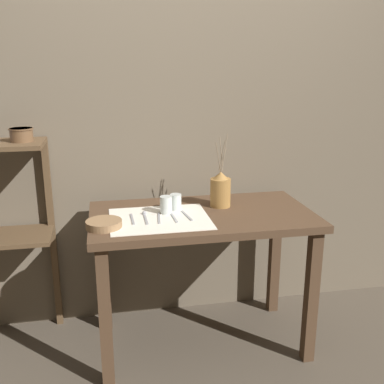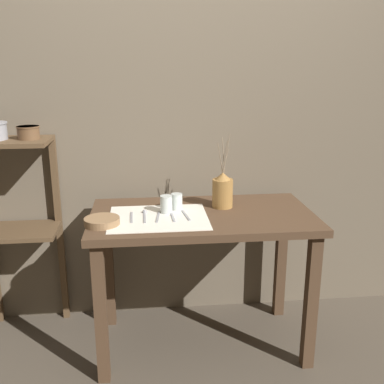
# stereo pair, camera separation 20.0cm
# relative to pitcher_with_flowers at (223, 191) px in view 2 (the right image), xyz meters

# --- Properties ---
(ground_plane) EXTENTS (12.00, 12.00, 0.00)m
(ground_plane) POSITION_rel_pitcher_with_flowers_xyz_m (-0.13, -0.10, -0.89)
(ground_plane) COLOR brown
(stone_wall_back) EXTENTS (7.00, 0.06, 2.40)m
(stone_wall_back) POSITION_rel_pitcher_with_flowers_xyz_m (-0.13, 0.34, 0.31)
(stone_wall_back) COLOR #6B5E4C
(stone_wall_back) RESTS_ON ground_plane
(wooden_table) EXTENTS (1.19, 0.65, 0.79)m
(wooden_table) POSITION_rel_pitcher_with_flowers_xyz_m (-0.13, -0.10, -0.22)
(wooden_table) COLOR #4C3523
(wooden_table) RESTS_ON ground_plane
(wooden_shelf_unit) EXTENTS (0.45, 0.31, 1.17)m
(wooden_shelf_unit) POSITION_rel_pitcher_with_flowers_xyz_m (-1.16, 0.18, -0.08)
(wooden_shelf_unit) COLOR brown
(wooden_shelf_unit) RESTS_ON ground_plane
(linen_cloth) EXTENTS (0.51, 0.42, 0.00)m
(linen_cloth) POSITION_rel_pitcher_with_flowers_xyz_m (-0.36, -0.15, -0.09)
(linen_cloth) COLOR silver
(linen_cloth) RESTS_ON wooden_table
(pitcher_with_flowers) EXTENTS (0.11, 0.11, 0.41)m
(pitcher_with_flowers) POSITION_rel_pitcher_with_flowers_xyz_m (0.00, 0.00, 0.00)
(pitcher_with_flowers) COLOR olive
(pitcher_with_flowers) RESTS_ON wooden_table
(wooden_bowl) EXTENTS (0.18, 0.18, 0.04)m
(wooden_bowl) POSITION_rel_pitcher_with_flowers_xyz_m (-0.64, -0.22, -0.07)
(wooden_bowl) COLOR #8E6B47
(wooden_bowl) RESTS_ON wooden_table
(glass_tumbler_near) EXTENTS (0.07, 0.07, 0.09)m
(glass_tumbler_near) POSITION_rel_pitcher_with_flowers_xyz_m (-0.32, -0.07, -0.04)
(glass_tumbler_near) COLOR silver
(glass_tumbler_near) RESTS_ON wooden_table
(glass_tumbler_far) EXTENTS (0.06, 0.06, 0.09)m
(glass_tumbler_far) POSITION_rel_pitcher_with_flowers_xyz_m (-0.26, -0.03, -0.05)
(glass_tumbler_far) COLOR silver
(glass_tumbler_far) RESTS_ON wooden_table
(fork_inner) EXTENTS (0.01, 0.17, 0.00)m
(fork_inner) POSITION_rel_pitcher_with_flowers_xyz_m (-0.50, -0.14, -0.09)
(fork_inner) COLOR #939399
(fork_inner) RESTS_ON wooden_table
(spoon_outer) EXTENTS (0.02, 0.18, 0.02)m
(spoon_outer) POSITION_rel_pitcher_with_flowers_xyz_m (-0.43, -0.09, -0.09)
(spoon_outer) COLOR #939399
(spoon_outer) RESTS_ON wooden_table
(fork_outer) EXTENTS (0.03, 0.17, 0.00)m
(fork_outer) POSITION_rel_pitcher_with_flowers_xyz_m (-0.36, -0.15, -0.09)
(fork_outer) COLOR #939399
(fork_outer) RESTS_ON wooden_table
(spoon_inner) EXTENTS (0.03, 0.18, 0.02)m
(spoon_inner) POSITION_rel_pitcher_with_flowers_xyz_m (-0.29, -0.09, -0.09)
(spoon_inner) COLOR #939399
(spoon_inner) RESTS_ON wooden_table
(knife_center) EXTENTS (0.04, 0.17, 0.00)m
(knife_center) POSITION_rel_pitcher_with_flowers_xyz_m (-0.22, -0.14, -0.09)
(knife_center) COLOR #939399
(knife_center) RESTS_ON wooden_table
(metal_pot_small) EXTENTS (0.12, 0.12, 0.07)m
(metal_pot_small) POSITION_rel_pitcher_with_flowers_xyz_m (-1.04, 0.13, 0.32)
(metal_pot_small) COLOR brown
(metal_pot_small) RESTS_ON wooden_shelf_unit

